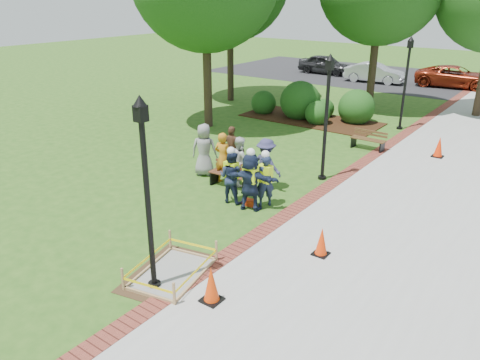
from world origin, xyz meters
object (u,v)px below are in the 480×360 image
Objects in this scene: bench_near at (231,180)px; hivis_worker_b at (265,179)px; wet_concrete_pad at (172,266)px; cone_front at (211,285)px; hivis_worker_a at (250,180)px; hivis_worker_c at (231,175)px; lamp_near at (146,182)px.

hivis_worker_b reaches higher than bench_near.
cone_front is (1.36, -0.23, 0.17)m from wet_concrete_pad.
hivis_worker_a is 0.51m from hivis_worker_b.
hivis_worker_c is (-0.78, 0.09, -0.06)m from hivis_worker_a.
hivis_worker_b is 1.05m from hivis_worker_c.
hivis_worker_a reaches higher than bench_near.
hivis_worker_c is (-1.38, 4.60, -1.59)m from lamp_near.
hivis_worker_c is at bearing -159.02° from hivis_worker_b.
hivis_worker_a reaches higher than cone_front.
lamp_near reaches higher than cone_front.
lamp_near is (-0.00, -0.57, 2.25)m from wet_concrete_pad.
wet_concrete_pad is 4.31m from hivis_worker_c.
lamp_near is 2.23× the size of hivis_worker_a.
bench_near is 6.32m from lamp_near.
wet_concrete_pad is 5.39m from bench_near.
bench_near is 0.85× the size of hivis_worker_c.
hivis_worker_b is at bearing 94.57° from lamp_near.
bench_near is 0.86× the size of hivis_worker_b.
wet_concrete_pad is at bearing -81.35° from hivis_worker_a.
lamp_near reaches higher than wet_concrete_pad.
hivis_worker_c is (-0.98, -0.37, 0.01)m from hivis_worker_b.
bench_near is at bearing 113.13° from wet_concrete_pad.
hivis_worker_a is (1.52, -1.01, 0.69)m from bench_near.
wet_concrete_pad is at bearing 170.29° from cone_front.
hivis_worker_c reaches higher than cone_front.
cone_front is 0.43× the size of hivis_worker_a.
hivis_worker_c is at bearing 106.64° from lamp_near.
bench_near is 0.36× the size of lamp_near.
cone_front is 0.20× the size of lamp_near.
hivis_worker_a is (-0.60, 4.51, -1.53)m from lamp_near.
lamp_near is at bearing -82.43° from hivis_worker_a.
lamp_near is 4.80m from hivis_worker_a.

